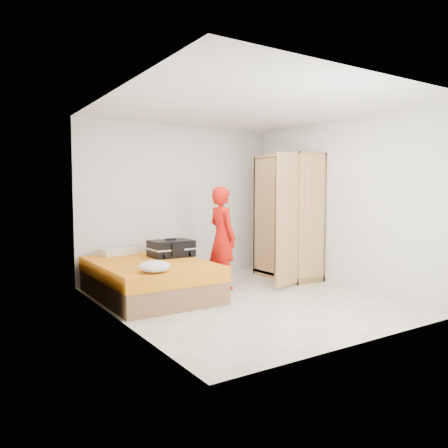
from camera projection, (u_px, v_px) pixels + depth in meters
room at (248, 205)px, 5.87m from camera, size 4.00×4.02×2.60m
bed at (149, 279)px, 6.13m from camera, size 1.42×2.02×0.50m
wardrobe at (288, 220)px, 7.38m from camera, size 1.15×1.36×2.10m
person at (222, 238)px, 6.64m from camera, size 0.37×0.57×1.55m
suitcase at (171, 248)px, 6.55m from camera, size 0.64×0.48×0.28m
round_cushion at (154, 266)px, 5.26m from camera, size 0.38×0.38×0.15m
pillow at (118, 252)px, 6.74m from camera, size 0.59×0.38×0.10m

